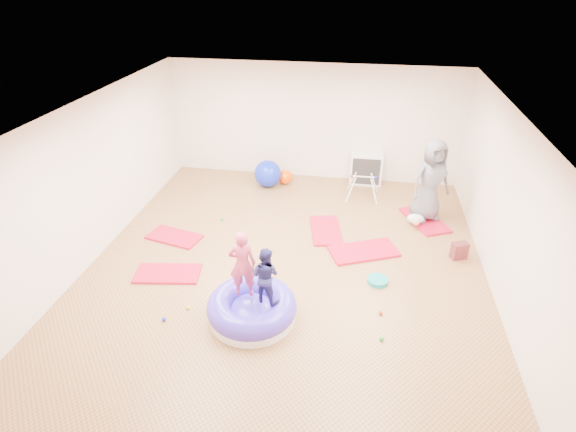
# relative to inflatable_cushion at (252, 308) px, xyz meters

# --- Properties ---
(room) EXTENTS (7.01, 8.01, 2.81)m
(room) POSITION_rel_inflatable_cushion_xyz_m (0.28, 1.34, 1.23)
(room) COLOR #A67D37
(room) RESTS_ON ground
(gym_mat_front_left) EXTENTS (1.19, 0.72, 0.05)m
(gym_mat_front_left) POSITION_rel_inflatable_cushion_xyz_m (-1.71, 0.79, -0.15)
(gym_mat_front_left) COLOR red
(gym_mat_front_left) RESTS_ON ground
(gym_mat_mid_left) EXTENTS (1.15, 0.76, 0.04)m
(gym_mat_mid_left) POSITION_rel_inflatable_cushion_xyz_m (-2.06, 1.96, -0.15)
(gym_mat_mid_left) COLOR red
(gym_mat_mid_left) RESTS_ON ground
(gym_mat_center_back) EXTENTS (0.78, 1.22, 0.05)m
(gym_mat_center_back) POSITION_rel_inflatable_cushion_xyz_m (0.88, 2.70, -0.15)
(gym_mat_center_back) COLOR red
(gym_mat_center_back) RESTS_ON ground
(gym_mat_right) EXTENTS (1.40, 1.07, 0.05)m
(gym_mat_right) POSITION_rel_inflatable_cushion_xyz_m (1.66, 2.06, -0.14)
(gym_mat_right) COLOR red
(gym_mat_right) RESTS_ON ground
(gym_mat_rear_right) EXTENTS (1.03, 1.32, 0.05)m
(gym_mat_rear_right) POSITION_rel_inflatable_cushion_xyz_m (2.90, 3.46, -0.14)
(gym_mat_rear_right) COLOR red
(gym_mat_rear_right) RESTS_ON ground
(inflatable_cushion) EXTENTS (1.38, 1.38, 0.43)m
(inflatable_cushion) POSITION_rel_inflatable_cushion_xyz_m (0.00, 0.00, 0.00)
(inflatable_cushion) COLOR white
(inflatable_cushion) RESTS_ON ground
(child_pink) EXTENTS (0.44, 0.33, 1.11)m
(child_pink) POSITION_rel_inflatable_cushion_xyz_m (-0.14, 0.11, 0.79)
(child_pink) COLOR #CC3E5F
(child_pink) RESTS_ON inflatable_cushion
(child_navy) EXTENTS (0.53, 0.46, 0.91)m
(child_navy) POSITION_rel_inflatable_cushion_xyz_m (0.22, 0.03, 0.69)
(child_navy) COLOR navy
(child_navy) RESTS_ON inflatable_cushion
(adult_caregiver) EXTENTS (1.00, 0.87, 1.72)m
(adult_caregiver) POSITION_rel_inflatable_cushion_xyz_m (2.90, 3.54, 0.74)
(adult_caregiver) COLOR #5D5E64
(adult_caregiver) RESTS_ON gym_mat_rear_right
(infant) EXTENTS (0.35, 0.35, 0.20)m
(infant) POSITION_rel_inflatable_cushion_xyz_m (2.68, 3.23, -0.02)
(infant) COLOR silver
(infant) RESTS_ON gym_mat_rear_right
(ball_pit_balls) EXTENTS (3.35, 3.60, 0.06)m
(ball_pit_balls) POSITION_rel_inflatable_cushion_xyz_m (0.39, 0.93, -0.14)
(ball_pit_balls) COLOR red
(ball_pit_balls) RESTS_ON ground
(exercise_ball_blue) EXTENTS (0.65, 0.65, 0.65)m
(exercise_ball_blue) POSITION_rel_inflatable_cushion_xyz_m (-0.71, 4.58, 0.16)
(exercise_ball_blue) COLOR #1329D1
(exercise_ball_blue) RESTS_ON ground
(exercise_ball_orange) EXTENTS (0.35, 0.35, 0.35)m
(exercise_ball_orange) POSITION_rel_inflatable_cushion_xyz_m (-0.31, 4.78, 0.01)
(exercise_ball_orange) COLOR #FC4A00
(exercise_ball_orange) RESTS_ON ground
(infant_play_gym) EXTENTS (0.73, 0.69, 0.56)m
(infant_play_gym) POSITION_rel_inflatable_cushion_xyz_m (1.56, 4.31, 0.20)
(infant_play_gym) COLOR white
(infant_play_gym) RESTS_ON ground
(cube_shelf) EXTENTS (0.77, 0.38, 0.77)m
(cube_shelf) POSITION_rel_inflatable_cushion_xyz_m (1.62, 5.13, 0.21)
(cube_shelf) COLOR white
(cube_shelf) RESTS_ON ground
(balance_disc) EXTENTS (0.35, 0.35, 0.08)m
(balance_disc) POSITION_rel_inflatable_cushion_xyz_m (1.91, 1.19, -0.13)
(balance_disc) COLOR teal
(balance_disc) RESTS_ON ground
(backpack) EXTENTS (0.32, 0.26, 0.32)m
(backpack) POSITION_rel_inflatable_cushion_xyz_m (3.38, 2.17, -0.01)
(backpack) COLOR #A1252D
(backpack) RESTS_ON ground
(yellow_toy) EXTENTS (0.20, 0.20, 0.03)m
(yellow_toy) POSITION_rel_inflatable_cushion_xyz_m (-1.33, 0.81, -0.15)
(yellow_toy) COLOR yellow
(yellow_toy) RESTS_ON ground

